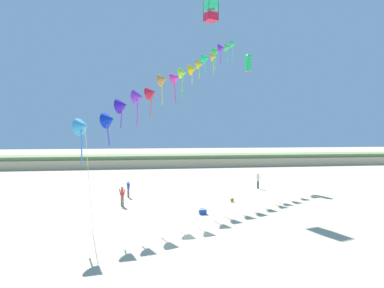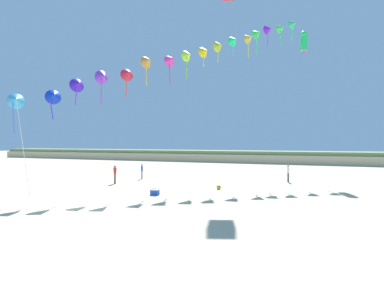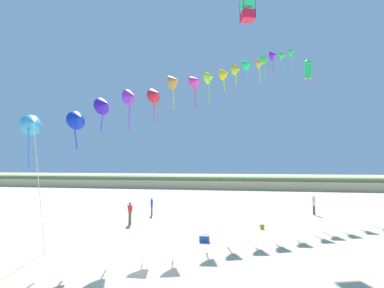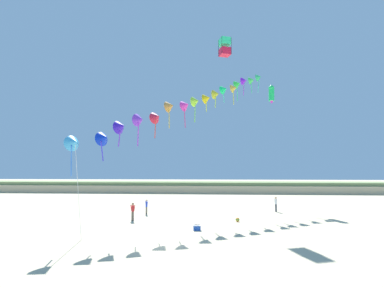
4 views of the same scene
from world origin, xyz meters
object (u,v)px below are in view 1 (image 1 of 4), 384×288
person_near_left (128,188)px  beach_ball (232,200)px  large_kite_mid_trail (211,11)px  beach_cooler (203,211)px  person_near_right (258,180)px  large_kite_low_lead (248,63)px  person_mid_center (122,195)px

person_near_left → beach_ball: size_ratio=4.43×
large_kite_mid_trail → person_near_left: bearing=-167.0°
large_kite_mid_trail → beach_cooler: size_ratio=3.56×
person_near_left → beach_cooler: person_near_left is taller
person_near_right → large_kite_low_lead: size_ratio=0.63×
person_mid_center → large_kite_low_lead: (15.99, 14.45, 14.63)m
person_near_right → person_mid_center: bearing=-154.4°
large_kite_low_lead → large_kite_mid_trail: large_kite_mid_trail is taller
person_mid_center → person_near_left: bearing=84.2°
person_near_left → beach_ball: bearing=-21.7°
person_near_right → large_kite_mid_trail: bearing=-170.0°
person_near_right → large_kite_mid_trail: 19.09m
beach_cooler → beach_ball: 5.50m
large_kite_mid_trail → person_mid_center: bearing=-146.3°
large_kite_low_lead → beach_cooler: large_kite_low_lead is taller
person_mid_center → person_near_right: bearing=25.6°
person_mid_center → beach_ball: (9.84, 0.30, -0.80)m
large_kite_low_lead → large_kite_mid_trail: 11.46m
person_mid_center → beach_cooler: bearing=-31.8°
large_kite_low_lead → person_near_left: bearing=-146.3°
person_near_left → large_kite_mid_trail: size_ratio=0.78×
large_kite_low_lead → beach_ball: large_kite_low_lead is taller
person_near_right → large_kite_low_lead: 16.43m
large_kite_low_lead → beach_ball: 21.82m
person_near_left → person_mid_center: (-0.41, -4.06, 0.05)m
person_mid_center → large_kite_low_lead: large_kite_low_lead is taller
person_mid_center → large_kite_mid_trail: (9.06, 6.05, 18.20)m
person_near_left → beach_ball: person_near_left is taller
person_near_right → person_mid_center: 16.36m
person_near_left → large_kite_low_lead: 23.80m
large_kite_low_lead → large_kite_mid_trail: size_ratio=1.31×
person_mid_center → large_kite_low_lead: bearing=42.1°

